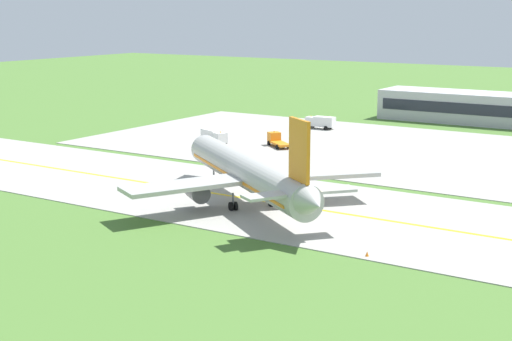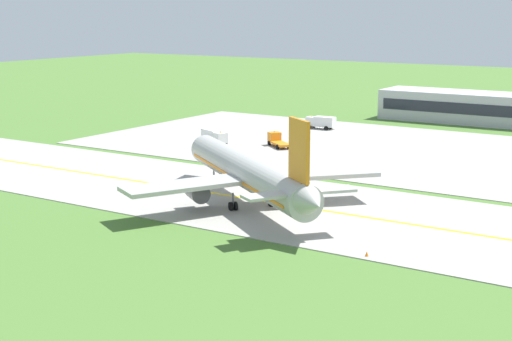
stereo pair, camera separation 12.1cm
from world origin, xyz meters
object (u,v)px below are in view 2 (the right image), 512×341
at_px(airplane_lead, 249,173).
at_px(service_truck_baggage, 321,122).
at_px(service_truck_catering, 277,140).
at_px(service_truck_fuel, 214,136).

height_order(airplane_lead, service_truck_baggage, airplane_lead).
relative_size(service_truck_baggage, service_truck_catering, 0.96).
bearing_deg(service_truck_baggage, airplane_lead, -70.21).
height_order(service_truck_baggage, service_truck_fuel, same).
height_order(airplane_lead, service_truck_fuel, airplane_lead).
bearing_deg(service_truck_catering, service_truck_baggage, 97.37).
xyz_separation_m(service_truck_baggage, service_truck_fuel, (-7.80, -26.11, 0.00)).
xyz_separation_m(service_truck_fuel, service_truck_catering, (10.64, 4.14, -0.35)).
xyz_separation_m(airplane_lead, service_truck_baggage, (-21.34, 59.33, -2.60)).
height_order(service_truck_baggage, service_truck_catering, service_truck_baggage).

